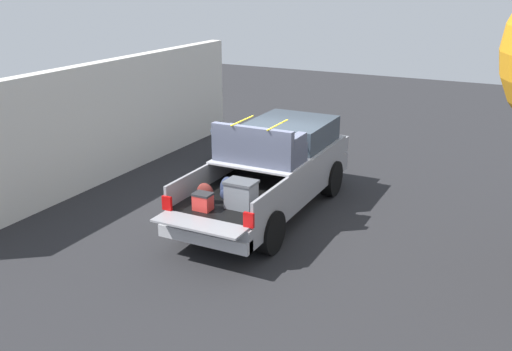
# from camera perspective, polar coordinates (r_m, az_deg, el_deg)

# --- Properties ---
(ground_plane) EXTENTS (40.00, 40.00, 0.00)m
(ground_plane) POSITION_cam_1_polar(r_m,az_deg,el_deg) (13.12, 1.19, -3.77)
(ground_plane) COLOR #262628
(pickup_truck) EXTENTS (6.05, 2.06, 2.23)m
(pickup_truck) POSITION_cam_1_polar(r_m,az_deg,el_deg) (13.08, 1.93, 0.78)
(pickup_truck) COLOR gray
(pickup_truck) RESTS_ON ground_plane
(building_facade) EXTENTS (11.38, 0.36, 3.08)m
(building_facade) POSITION_cam_1_polar(r_m,az_deg,el_deg) (15.61, -14.51, 5.35)
(building_facade) COLOR silver
(building_facade) RESTS_ON ground_plane
(trash_can) EXTENTS (0.60, 0.60, 0.98)m
(trash_can) POSITION_cam_1_polar(r_m,az_deg,el_deg) (16.56, -3.47, 2.96)
(trash_can) COLOR #3F4C66
(trash_can) RESTS_ON ground_plane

